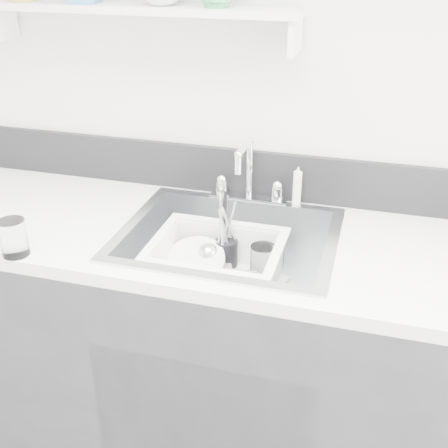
% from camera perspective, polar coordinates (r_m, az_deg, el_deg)
% --- Properties ---
extents(counter_run, '(3.20, 0.62, 0.92)m').
position_cam_1_polar(counter_run, '(1.93, 0.42, -13.20)').
color(counter_run, '#2A2A2D').
rests_on(counter_run, ground).
extents(backsplash, '(3.20, 0.02, 0.16)m').
position_cam_1_polar(backsplash, '(1.90, 2.89, 5.14)').
color(backsplash, black).
rests_on(backsplash, counter_run).
extents(sink, '(0.64, 0.52, 0.20)m').
position_cam_1_polar(sink, '(1.72, 0.46, -3.73)').
color(sink, silver).
rests_on(sink, counter_run).
extents(faucet, '(0.26, 0.18, 0.23)m').
position_cam_1_polar(faucet, '(1.86, 2.50, 4.00)').
color(faucet, silver).
rests_on(faucet, counter_run).
extents(side_sprayer, '(0.03, 0.03, 0.14)m').
position_cam_1_polar(side_sprayer, '(1.84, 7.44, 3.82)').
color(side_sprayer, white).
rests_on(side_sprayer, counter_run).
extents(wall_shelf, '(1.00, 0.16, 0.12)m').
position_cam_1_polar(wall_shelf, '(1.82, -8.77, 20.58)').
color(wall_shelf, silver).
rests_on(wall_shelf, room_shell).
extents(wash_tub, '(0.45, 0.40, 0.15)m').
position_cam_1_polar(wash_tub, '(1.70, -0.75, -4.24)').
color(wash_tub, white).
rests_on(wash_tub, sink).
extents(plate_stack, '(0.24, 0.23, 0.09)m').
position_cam_1_polar(plate_stack, '(1.75, -2.76, -4.54)').
color(plate_stack, white).
rests_on(plate_stack, wash_tub).
extents(utensil_cup, '(0.07, 0.07, 0.24)m').
position_cam_1_polar(utensil_cup, '(1.79, 0.25, -2.68)').
color(utensil_cup, black).
rests_on(utensil_cup, wash_tub).
extents(ladle, '(0.21, 0.29, 0.08)m').
position_cam_1_polar(ladle, '(1.71, -1.19, -4.75)').
color(ladle, silver).
rests_on(ladle, wash_tub).
extents(tumbler_in_tub, '(0.09, 0.09, 0.11)m').
position_cam_1_polar(tumbler_in_tub, '(1.72, 3.95, -3.92)').
color(tumbler_in_tub, white).
rests_on(tumbler_in_tub, wash_tub).
extents(tumbler_counter, '(0.09, 0.09, 0.10)m').
position_cam_1_polar(tumbler_counter, '(1.65, -20.60, -1.32)').
color(tumbler_counter, white).
rests_on(tumbler_counter, counter_run).
extents(bowl_small, '(0.11, 0.11, 0.03)m').
position_cam_1_polar(bowl_small, '(1.66, 2.47, -6.96)').
color(bowl_small, white).
rests_on(bowl_small, wash_tub).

